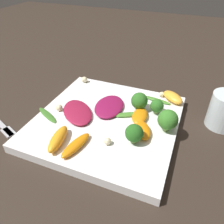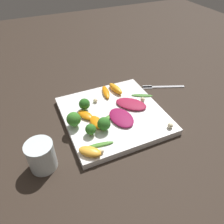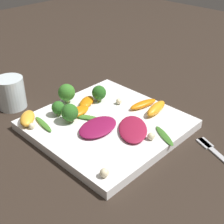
# 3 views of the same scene
# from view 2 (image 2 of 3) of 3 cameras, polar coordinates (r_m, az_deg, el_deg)

# --- Properties ---
(ground_plane) EXTENTS (2.40, 2.40, 0.00)m
(ground_plane) POSITION_cam_2_polar(r_m,az_deg,el_deg) (0.72, 0.39, -1.42)
(ground_plane) COLOR #2D231C
(plate) EXTENTS (0.31, 0.31, 0.02)m
(plate) POSITION_cam_2_polar(r_m,az_deg,el_deg) (0.71, 0.40, -0.80)
(plate) COLOR white
(plate) RESTS_ON ground_plane
(drinking_glass) EXTENTS (0.07, 0.07, 0.08)m
(drinking_glass) POSITION_cam_2_polar(r_m,az_deg,el_deg) (0.58, -17.98, -10.85)
(drinking_glass) COLOR silver
(drinking_glass) RESTS_ON ground_plane
(fork) EXTENTS (0.16, 0.07, 0.01)m
(fork) POSITION_cam_2_polar(r_m,az_deg,el_deg) (0.87, 12.14, 6.51)
(fork) COLOR #B2B2B7
(fork) RESTS_ON ground_plane
(radicchio_leaf_0) EXTENTS (0.07, 0.10, 0.01)m
(radicchio_leaf_0) POSITION_cam_2_polar(r_m,az_deg,el_deg) (0.68, 2.44, -1.44)
(radicchio_leaf_0) COLOR maroon
(radicchio_leaf_0) RESTS_ON plate
(radicchio_leaf_1) EXTENTS (0.12, 0.12, 0.01)m
(radicchio_leaf_1) POSITION_cam_2_polar(r_m,az_deg,el_deg) (0.73, 4.99, 2.10)
(radicchio_leaf_1) COLOR maroon
(radicchio_leaf_1) RESTS_ON plate
(orange_segment_0) EXTENTS (0.04, 0.08, 0.01)m
(orange_segment_0) POSITION_cam_2_polar(r_m,az_deg,el_deg) (0.78, -1.62, 5.24)
(orange_segment_0) COLOR orange
(orange_segment_0) RESTS_ON plate
(orange_segment_1) EXTENTS (0.07, 0.06, 0.02)m
(orange_segment_1) POSITION_cam_2_polar(r_m,az_deg,el_deg) (0.58, -5.79, -10.24)
(orange_segment_1) COLOR #FCAD33
(orange_segment_1) RESTS_ON plate
(orange_segment_2) EXTENTS (0.05, 0.07, 0.01)m
(orange_segment_2) POSITION_cam_2_polar(r_m,az_deg,el_deg) (0.69, -6.97, -0.79)
(orange_segment_2) COLOR orange
(orange_segment_2) RESTS_ON plate
(orange_segment_3) EXTENTS (0.04, 0.06, 0.01)m
(orange_segment_3) POSITION_cam_2_polar(r_m,az_deg,el_deg) (0.66, -4.13, -2.63)
(orange_segment_3) COLOR orange
(orange_segment_3) RESTS_ON plate
(orange_segment_4) EXTENTS (0.04, 0.08, 0.02)m
(orange_segment_4) POSITION_cam_2_polar(r_m,az_deg,el_deg) (0.79, 0.92, 6.14)
(orange_segment_4) COLOR orange
(orange_segment_4) RESTS_ON plate
(broccoli_floret_0) EXTENTS (0.03, 0.03, 0.04)m
(broccoli_floret_0) POSITION_cam_2_polar(r_m,az_deg,el_deg) (0.62, -5.61, -4.54)
(broccoli_floret_0) COLOR #7A9E51
(broccoli_floret_0) RESTS_ON plate
(broccoli_floret_1) EXTENTS (0.04, 0.04, 0.04)m
(broccoli_floret_1) POSITION_cam_2_polar(r_m,az_deg,el_deg) (0.63, -2.11, -3.11)
(broccoli_floret_1) COLOR #84AD5B
(broccoli_floret_1) RESTS_ON plate
(broccoli_floret_2) EXTENTS (0.04, 0.04, 0.04)m
(broccoli_floret_2) POSITION_cam_2_polar(r_m,az_deg,el_deg) (0.70, -7.21, 2.04)
(broccoli_floret_2) COLOR #7A9E51
(broccoli_floret_2) RESTS_ON plate
(broccoli_floret_3) EXTENTS (0.04, 0.04, 0.05)m
(broccoli_floret_3) POSITION_cam_2_polar(r_m,az_deg,el_deg) (0.65, -9.97, -1.87)
(broccoli_floret_3) COLOR #84AD5B
(broccoli_floret_3) RESTS_ON plate
(arugula_sprig_0) EXTENTS (0.06, 0.04, 0.01)m
(arugula_sprig_0) POSITION_cam_2_polar(r_m,az_deg,el_deg) (0.67, -1.80, -2.11)
(arugula_sprig_0) COLOR #47842D
(arugula_sprig_0) RESTS_ON plate
(arugula_sprig_1) EXTENTS (0.07, 0.05, 0.00)m
(arugula_sprig_1) POSITION_cam_2_polar(r_m,az_deg,el_deg) (0.78, 7.85, 4.30)
(arugula_sprig_1) COLOR #3D7528
(arugula_sprig_1) RESTS_ON plate
(arugula_sprig_2) EXTENTS (0.08, 0.03, 0.01)m
(arugula_sprig_2) POSITION_cam_2_polar(r_m,az_deg,el_deg) (0.60, -3.01, -8.49)
(arugula_sprig_2) COLOR #47842D
(arugula_sprig_2) RESTS_ON plate
(macadamia_nut_0) EXTENTS (0.02, 0.02, 0.02)m
(macadamia_nut_0) POSITION_cam_2_polar(r_m,az_deg,el_deg) (0.75, 8.00, 3.27)
(macadamia_nut_0) COLOR beige
(macadamia_nut_0) RESTS_ON plate
(macadamia_nut_1) EXTENTS (0.01, 0.01, 0.01)m
(macadamia_nut_1) POSITION_cam_2_polar(r_m,az_deg,el_deg) (0.74, -4.37, 3.02)
(macadamia_nut_1) COLOR beige
(macadamia_nut_1) RESTS_ON plate
(macadamia_nut_2) EXTENTS (0.01, 0.01, 0.01)m
(macadamia_nut_2) POSITION_cam_2_polar(r_m,az_deg,el_deg) (0.58, -2.75, -10.17)
(macadamia_nut_2) COLOR beige
(macadamia_nut_2) RESTS_ON plate
(macadamia_nut_3) EXTENTS (0.02, 0.02, 0.02)m
(macadamia_nut_3) POSITION_cam_2_polar(r_m,az_deg,el_deg) (0.67, 14.98, -3.44)
(macadamia_nut_3) COLOR beige
(macadamia_nut_3) RESTS_ON plate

